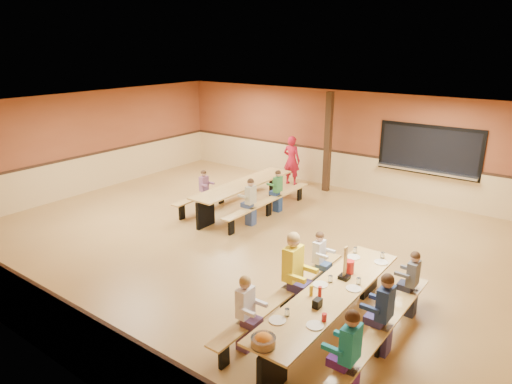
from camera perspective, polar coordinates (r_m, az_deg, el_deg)
The scene contains 23 objects.
ground at distance 10.69m, azimuth -1.64°, elevation -5.83°, with size 12.00×12.00×0.00m, color olive.
room_envelope at distance 10.43m, azimuth -1.68°, elevation -2.36°, with size 12.04×10.04×3.02m.
kitchen_pass_through at distance 13.40m, azimuth 20.78°, elevation 4.66°, with size 2.78×0.28×1.38m.
structural_post at distance 13.89m, azimuth 8.98°, elevation 6.11°, with size 0.18×0.18×3.00m, color black.
cafeteria_table_main at distance 7.28m, azimuth 9.24°, elevation -13.73°, with size 1.91×3.70×0.74m.
cafeteria_table_second at distance 12.36m, azimuth -1.51°, elevation 0.15°, with size 1.91×3.70×0.74m.
seated_child_white_left at distance 6.86m, azimuth -1.34°, elevation -14.98°, with size 0.36×0.30×1.19m, color white, non-canonical shape.
seated_adult_yellow at distance 7.71m, azimuth 4.60°, elevation -10.08°, with size 0.47×0.38×1.41m, color yellow, non-canonical shape.
seated_child_grey_left at distance 8.47m, azimuth 7.83°, elevation -8.57°, with size 0.33×0.27×1.12m, color white, non-canonical shape.
seated_child_teal_right at distance 6.15m, azimuth 11.62°, elevation -19.48°, with size 0.39×0.32×1.26m, color teal, non-canonical shape.
seated_child_navy_right at distance 7.02m, azimuth 15.72°, elevation -14.56°, with size 0.40×0.32×1.26m, color navy, non-canonical shape.
seated_child_char_right at distance 8.06m, azimuth 18.91°, elevation -10.86°, with size 0.34×0.27×1.14m, color #53575E, non-canonical shape.
seated_child_purple_sec at distance 12.36m, azimuth -6.50°, elevation 0.18°, with size 0.32×0.26×1.11m, color #804E72, non-canonical shape.
seated_child_green_sec at distance 12.20m, azimuth 2.74°, elevation 0.09°, with size 0.33×0.27×1.13m, color #32763B, non-canonical shape.
seated_child_tan_sec at distance 11.27m, azimuth -0.67°, elevation -1.30°, with size 0.36×0.29×1.18m, color #B1AE8E, non-canonical shape.
standing_woman at distance 14.57m, azimuth 4.48°, elevation 3.97°, with size 0.57×0.38×1.57m, color #AF1428.
punch_pitcher at distance 7.72m, azimuth 11.60°, elevation -9.16°, with size 0.16×0.16×0.22m, color red.
chip_bowl at distance 5.97m, azimuth 0.93°, elevation -18.08°, with size 0.32×0.32×0.15m, color orange, non-canonical shape.
napkin_dispenser at distance 6.76m, azimuth 7.68°, elevation -13.61°, with size 0.10×0.14×0.13m, color black.
condiment_mustard at distance 7.02m, azimuth 6.92°, elevation -12.11°, with size 0.06×0.06×0.17m, color yellow.
condiment_ketchup at distance 6.99m, azimuth 7.98°, elevation -12.26°, with size 0.06×0.06×0.17m, color #B2140F.
table_paddle at distance 7.52m, azimuth 11.02°, elevation -9.67°, with size 0.16×0.16×0.56m.
place_settings at distance 7.15m, azimuth 9.35°, elevation -11.90°, with size 0.65×3.30×0.11m, color beige, non-canonical shape.
Camera 1 is at (6.06, -7.66, 4.35)m, focal length 32.00 mm.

